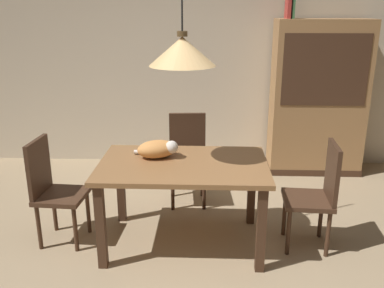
{
  "coord_description": "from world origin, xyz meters",
  "views": [
    {
      "loc": [
        0.09,
        -2.76,
        1.99
      ],
      "look_at": [
        -0.04,
        0.72,
        0.85
      ],
      "focal_mm": 39.63,
      "sensor_mm": 36.0,
      "label": 1
    }
  ],
  "objects_px": {
    "dining_table": "(183,174)",
    "pendant_lamp": "(182,51)",
    "chair_left_side": "(52,187)",
    "chair_far_back": "(188,155)",
    "chair_right_side": "(318,192)",
    "book_red_tall": "(288,6)",
    "hutch_bookcase": "(317,101)",
    "cat_sleeping": "(158,149)",
    "book_green_slim": "(292,7)"
  },
  "relations": [
    {
      "from": "dining_table",
      "to": "chair_right_side",
      "type": "bearing_deg",
      "value": -0.25
    },
    {
      "from": "cat_sleeping",
      "to": "book_red_tall",
      "type": "xyz_separation_m",
      "value": [
        1.31,
        1.67,
        1.16
      ]
    },
    {
      "from": "book_green_slim",
      "to": "dining_table",
      "type": "bearing_deg",
      "value": -122.44
    },
    {
      "from": "hutch_bookcase",
      "to": "book_red_tall",
      "type": "relative_size",
      "value": 6.61
    },
    {
      "from": "chair_right_side",
      "to": "hutch_bookcase",
      "type": "distance_m",
      "value": 1.88
    },
    {
      "from": "cat_sleeping",
      "to": "hutch_bookcase",
      "type": "height_order",
      "value": "hutch_bookcase"
    },
    {
      "from": "dining_table",
      "to": "cat_sleeping",
      "type": "distance_m",
      "value": 0.31
    },
    {
      "from": "dining_table",
      "to": "book_green_slim",
      "type": "relative_size",
      "value": 5.38
    },
    {
      "from": "chair_far_back",
      "to": "book_green_slim",
      "type": "xyz_separation_m",
      "value": [
        1.15,
        0.92,
        1.47
      ]
    },
    {
      "from": "chair_right_side",
      "to": "cat_sleeping",
      "type": "bearing_deg",
      "value": 174.44
    },
    {
      "from": "chair_far_back",
      "to": "cat_sleeping",
      "type": "bearing_deg",
      "value": -105.88
    },
    {
      "from": "chair_far_back",
      "to": "cat_sleeping",
      "type": "height_order",
      "value": "chair_far_back"
    },
    {
      "from": "book_red_tall",
      "to": "dining_table",
      "type": "bearing_deg",
      "value": -121.31
    },
    {
      "from": "cat_sleeping",
      "to": "pendant_lamp",
      "type": "relative_size",
      "value": 0.31
    },
    {
      "from": "cat_sleeping",
      "to": "hutch_bookcase",
      "type": "distance_m",
      "value": 2.41
    },
    {
      "from": "pendant_lamp",
      "to": "hutch_bookcase",
      "type": "relative_size",
      "value": 0.7
    },
    {
      "from": "hutch_bookcase",
      "to": "chair_far_back",
      "type": "bearing_deg",
      "value": -149.04
    },
    {
      "from": "chair_right_side",
      "to": "book_red_tall",
      "type": "relative_size",
      "value": 3.32
    },
    {
      "from": "chair_left_side",
      "to": "pendant_lamp",
      "type": "distance_m",
      "value": 1.61
    },
    {
      "from": "chair_far_back",
      "to": "pendant_lamp",
      "type": "relative_size",
      "value": 0.72
    },
    {
      "from": "pendant_lamp",
      "to": "book_red_tall",
      "type": "bearing_deg",
      "value": 58.69
    },
    {
      "from": "chair_left_side",
      "to": "chair_right_side",
      "type": "distance_m",
      "value": 2.26
    },
    {
      "from": "pendant_lamp",
      "to": "chair_far_back",
      "type": "bearing_deg",
      "value": 90.39
    },
    {
      "from": "chair_far_back",
      "to": "chair_right_side",
      "type": "bearing_deg",
      "value": -37.9
    },
    {
      "from": "chair_right_side",
      "to": "pendant_lamp",
      "type": "height_order",
      "value": "pendant_lamp"
    },
    {
      "from": "pendant_lamp",
      "to": "hutch_bookcase",
      "type": "xyz_separation_m",
      "value": [
        1.52,
        1.8,
        -0.77
      ]
    },
    {
      "from": "chair_left_side",
      "to": "chair_far_back",
      "type": "bearing_deg",
      "value": 37.88
    },
    {
      "from": "chair_right_side",
      "to": "pendant_lamp",
      "type": "bearing_deg",
      "value": 179.75
    },
    {
      "from": "dining_table",
      "to": "pendant_lamp",
      "type": "distance_m",
      "value": 1.01
    },
    {
      "from": "chair_left_side",
      "to": "book_green_slim",
      "type": "height_order",
      "value": "book_green_slim"
    },
    {
      "from": "chair_left_side",
      "to": "chair_right_side",
      "type": "bearing_deg",
      "value": -0.26
    },
    {
      "from": "chair_left_side",
      "to": "book_red_tall",
      "type": "bearing_deg",
      "value": 38.89
    },
    {
      "from": "book_green_slim",
      "to": "chair_right_side",
      "type": "bearing_deg",
      "value": -90.44
    },
    {
      "from": "chair_far_back",
      "to": "book_red_tall",
      "type": "height_order",
      "value": "book_red_tall"
    },
    {
      "from": "dining_table",
      "to": "hutch_bookcase",
      "type": "distance_m",
      "value": 2.37
    },
    {
      "from": "dining_table",
      "to": "chair_left_side",
      "type": "height_order",
      "value": "chair_left_side"
    },
    {
      "from": "dining_table",
      "to": "book_green_slim",
      "type": "height_order",
      "value": "book_green_slim"
    },
    {
      "from": "hutch_bookcase",
      "to": "cat_sleeping",
      "type": "bearing_deg",
      "value": -136.24
    },
    {
      "from": "pendant_lamp",
      "to": "book_green_slim",
      "type": "bearing_deg",
      "value": 57.56
    },
    {
      "from": "chair_far_back",
      "to": "book_red_tall",
      "type": "distance_m",
      "value": 2.06
    },
    {
      "from": "dining_table",
      "to": "pendant_lamp",
      "type": "xyz_separation_m",
      "value": [
        -0.0,
        0.0,
        1.01
      ]
    },
    {
      "from": "book_red_tall",
      "to": "book_green_slim",
      "type": "xyz_separation_m",
      "value": [
        0.05,
        0.0,
        -0.01
      ]
    },
    {
      "from": "cat_sleeping",
      "to": "pendant_lamp",
      "type": "distance_m",
      "value": 0.87
    },
    {
      "from": "pendant_lamp",
      "to": "book_red_tall",
      "type": "height_order",
      "value": "pendant_lamp"
    },
    {
      "from": "hutch_bookcase",
      "to": "pendant_lamp",
      "type": "bearing_deg",
      "value": -130.31
    },
    {
      "from": "cat_sleeping",
      "to": "book_green_slim",
      "type": "xyz_separation_m",
      "value": [
        1.36,
        1.67,
        1.15
      ]
    },
    {
      "from": "chair_right_side",
      "to": "book_red_tall",
      "type": "bearing_deg",
      "value": 91.11
    },
    {
      "from": "chair_far_back",
      "to": "pendant_lamp",
      "type": "height_order",
      "value": "pendant_lamp"
    },
    {
      "from": "pendant_lamp",
      "to": "book_red_tall",
      "type": "relative_size",
      "value": 4.64
    },
    {
      "from": "cat_sleeping",
      "to": "book_green_slim",
      "type": "relative_size",
      "value": 1.56
    }
  ]
}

